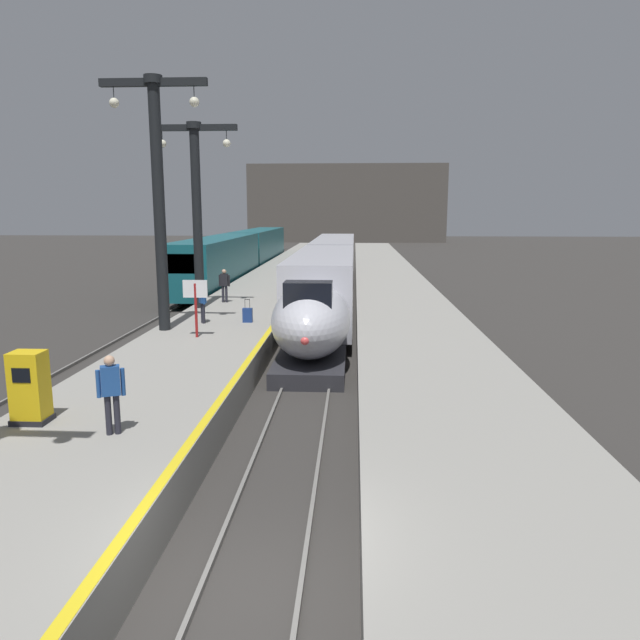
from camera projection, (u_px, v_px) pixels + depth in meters
name	position (u px, v px, depth m)	size (l,w,h in m)	color
ground_plane	(250.00, 595.00, 8.87)	(260.00, 260.00, 0.00)	#33302D
platform_left	(254.00, 304.00, 33.31)	(4.80, 110.00, 1.05)	gray
platform_right	(400.00, 305.00, 32.86)	(4.80, 110.00, 1.05)	gray
platform_left_safety_stripe	(295.00, 295.00, 33.09)	(0.20, 107.80, 0.01)	yellow
rail_main_left	(316.00, 305.00, 35.91)	(0.08, 110.00, 0.12)	slate
rail_main_right	(341.00, 305.00, 35.83)	(0.08, 110.00, 0.12)	slate
rail_secondary_left	(184.00, 304.00, 36.37)	(0.08, 110.00, 0.12)	slate
rail_secondary_right	(208.00, 304.00, 36.28)	(0.08, 110.00, 0.12)	slate
highspeed_train_main	(329.00, 273.00, 36.16)	(2.92, 37.23, 3.60)	silver
regional_train_adjacent	(242.00, 253.00, 51.05)	(2.85, 36.60, 3.80)	#145660
station_column_mid	(158.00, 182.00, 22.38)	(4.00, 0.68, 9.47)	black
station_column_far	(196.00, 197.00, 27.85)	(4.00, 0.68, 8.60)	black
passenger_near_edge	(202.00, 299.00, 24.62)	(0.38, 0.50, 1.69)	#23232D
passenger_mid_platform	(224.00, 283.00, 30.25)	(0.57, 0.23, 1.69)	#23232D
passenger_far_waiting	(111.00, 388.00, 12.28)	(0.53, 0.35, 1.69)	#23232D
rolling_suitcase	(248.00, 315.00, 24.91)	(0.40, 0.22, 0.98)	navy
ticket_machine_yellow	(30.00, 390.00, 13.01)	(0.76, 0.62, 1.60)	yellow
departure_info_board	(195.00, 297.00, 21.75)	(0.90, 0.10, 2.12)	maroon
terminus_back_wall	(346.00, 203.00, 107.78)	(36.00, 2.00, 14.00)	#4C4742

